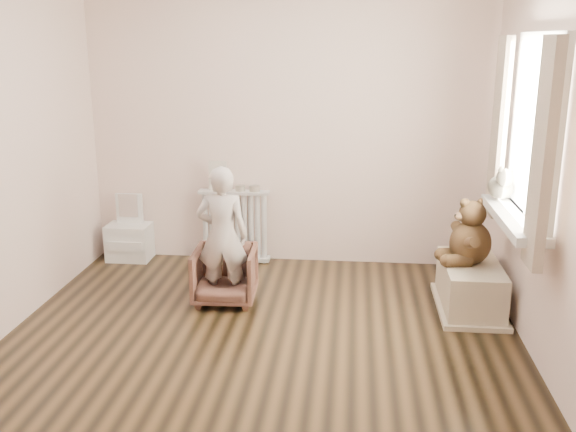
# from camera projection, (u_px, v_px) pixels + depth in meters

# --- Properties ---
(floor) EXTENTS (3.60, 3.60, 0.01)m
(floor) POSITION_uv_depth(u_px,v_px,m) (259.00, 346.00, 4.35)
(floor) COLOR black
(floor) RESTS_ON ground
(back_wall) EXTENTS (3.60, 0.02, 2.60)m
(back_wall) POSITION_uv_depth(u_px,v_px,m) (287.00, 122.00, 5.73)
(back_wall) COLOR white
(back_wall) RESTS_ON ground
(front_wall) EXTENTS (3.60, 0.02, 2.60)m
(front_wall) POSITION_uv_depth(u_px,v_px,m) (181.00, 247.00, 2.28)
(front_wall) COLOR white
(front_wall) RESTS_ON ground
(right_wall) EXTENTS (0.02, 3.60, 2.60)m
(right_wall) POSITION_uv_depth(u_px,v_px,m) (555.00, 163.00, 3.83)
(right_wall) COLOR white
(right_wall) RESTS_ON ground
(window) EXTENTS (0.03, 0.90, 1.10)m
(window) POSITION_uv_depth(u_px,v_px,m) (537.00, 131.00, 4.08)
(window) COLOR white
(window) RESTS_ON right_wall
(window_sill) EXTENTS (0.22, 1.10, 0.06)m
(window_sill) POSITION_uv_depth(u_px,v_px,m) (514.00, 218.00, 4.24)
(window_sill) COLOR silver
(window_sill) RESTS_ON right_wall
(curtain_left) EXTENTS (0.06, 0.26, 1.30)m
(curtain_left) POSITION_uv_depth(u_px,v_px,m) (543.00, 156.00, 3.56)
(curtain_left) COLOR #B9A890
(curtain_left) RESTS_ON right_wall
(curtain_right) EXTENTS (0.06, 0.26, 1.30)m
(curtain_right) POSITION_uv_depth(u_px,v_px,m) (499.00, 128.00, 4.65)
(curtain_right) COLOR #B9A890
(curtain_right) RESTS_ON right_wall
(radiator) EXTENTS (0.65, 0.12, 0.68)m
(radiator) POSITION_uv_depth(u_px,v_px,m) (235.00, 222.00, 5.91)
(radiator) COLOR silver
(radiator) RESTS_ON floor
(paper_doll) EXTENTS (0.16, 0.01, 0.27)m
(paper_doll) POSITION_uv_depth(u_px,v_px,m) (218.00, 176.00, 5.81)
(paper_doll) COLOR beige
(paper_doll) RESTS_ON radiator
(tin_a) EXTENTS (0.09, 0.09, 0.05)m
(tin_a) POSITION_uv_depth(u_px,v_px,m) (240.00, 188.00, 5.82)
(tin_a) COLOR #A59E8C
(tin_a) RESTS_ON radiator
(tin_b) EXTENTS (0.10, 0.10, 0.05)m
(tin_b) POSITION_uv_depth(u_px,v_px,m) (255.00, 188.00, 5.80)
(tin_b) COLOR #A59E8C
(tin_b) RESTS_ON radiator
(toy_vanity) EXTENTS (0.40, 0.28, 0.62)m
(toy_vanity) POSITION_uv_depth(u_px,v_px,m) (129.00, 231.00, 6.01)
(toy_vanity) COLOR silver
(toy_vanity) RESTS_ON floor
(armchair) EXTENTS (0.50, 0.51, 0.44)m
(armchair) POSITION_uv_depth(u_px,v_px,m) (225.00, 275.00, 5.04)
(armchair) COLOR brown
(armchair) RESTS_ON floor
(child) EXTENTS (0.41, 0.28, 1.08)m
(child) POSITION_uv_depth(u_px,v_px,m) (222.00, 236.00, 4.90)
(child) COLOR beige
(child) RESTS_ON armchair
(toy_bench) EXTENTS (0.42, 0.79, 0.37)m
(toy_bench) POSITION_uv_depth(u_px,v_px,m) (470.00, 284.00, 4.91)
(toy_bench) COLOR beige
(toy_bench) RESTS_ON floor
(teddy_bear) EXTENTS (0.45, 0.37, 0.50)m
(teddy_bear) POSITION_uv_depth(u_px,v_px,m) (472.00, 225.00, 4.79)
(teddy_bear) COLOR #342312
(teddy_bear) RESTS_ON toy_bench
(plush_cat) EXTENTS (0.25, 0.33, 0.25)m
(plush_cat) POSITION_uv_depth(u_px,v_px,m) (501.00, 186.00, 4.59)
(plush_cat) COLOR #6B675A
(plush_cat) RESTS_ON window_sill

